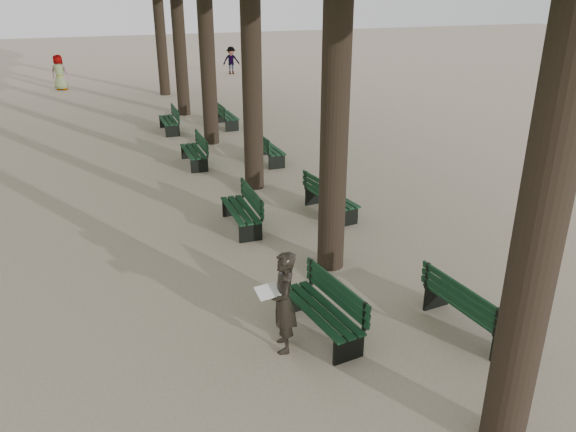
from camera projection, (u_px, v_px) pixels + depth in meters
name	position (u px, v px, depth m)	size (l,w,h in m)	color
ground	(322.00, 372.00, 8.14)	(120.00, 120.00, 0.00)	tan
bench_left_0	(321.00, 319.00, 8.92)	(0.79, 1.86, 0.92)	black
bench_left_1	(241.00, 217.00, 12.84)	(0.61, 1.81, 0.92)	black
bench_left_2	(194.00, 157.00, 17.31)	(0.59, 1.81, 0.92)	black
bench_left_3	(169.00, 125.00, 21.21)	(0.61, 1.81, 0.92)	black
bench_right_0	(469.00, 316.00, 9.01)	(0.73, 1.84, 0.92)	black
bench_right_1	(331.00, 204.00, 13.60)	(0.78, 1.85, 0.92)	black
bench_right_2	(268.00, 153.00, 17.64)	(0.58, 1.80, 0.92)	black
bench_right_3	(227.00, 120.00, 21.98)	(0.59, 1.81, 0.92)	black
man_with_map	(284.00, 302.00, 8.37)	(0.67, 0.71, 1.63)	black
pedestrian_b	(231.00, 60.00, 34.65)	(1.07, 0.33, 1.65)	#262628
pedestrian_d	(59.00, 72.00, 29.38)	(0.89, 0.36, 1.82)	#262628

